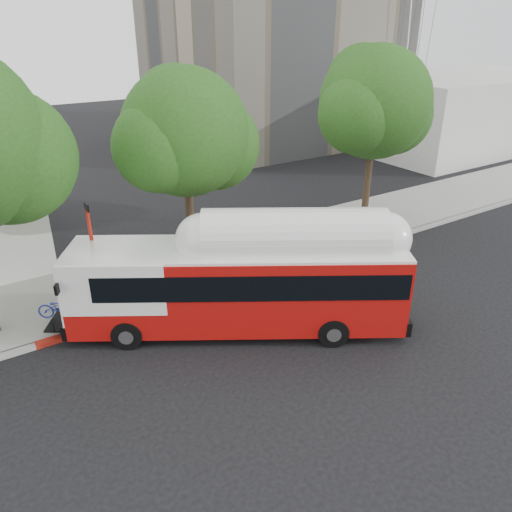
{
  "coord_description": "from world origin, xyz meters",
  "views": [
    {
      "loc": [
        -9.35,
        -11.88,
        10.02
      ],
      "look_at": [
        0.34,
        3.0,
        1.65
      ],
      "focal_mm": 35.0,
      "sensor_mm": 36.0,
      "label": 1
    }
  ],
  "objects": [
    {
      "name": "horizon_block",
      "position": [
        30.0,
        16.0,
        3.0
      ],
      "size": [
        20.0,
        12.0,
        6.0
      ],
      "primitive_type": "cube",
      "color": "silver",
      "rests_on": "ground"
    },
    {
      "name": "ground",
      "position": [
        0.0,
        0.0,
        0.0
      ],
      "size": [
        120.0,
        120.0,
        0.0
      ],
      "primitive_type": "plane",
      "color": "black",
      "rests_on": "ground"
    },
    {
      "name": "signal_pole",
      "position": [
        -5.48,
        4.5,
        2.31
      ],
      "size": [
        0.13,
        0.43,
        4.5
      ],
      "color": "#A31D11",
      "rests_on": "ground"
    },
    {
      "name": "transit_bus",
      "position": [
        -1.53,
        1.15,
        1.7
      ],
      "size": [
        11.54,
        8.26,
        3.63
      ],
      "rotation": [
        0.0,
        0.0,
        -0.56
      ],
      "color": "#AB0E0B",
      "rests_on": "ground"
    },
    {
      "name": "street_tree_mid",
      "position": [
        -0.59,
        6.06,
        5.91
      ],
      "size": [
        5.75,
        5.0,
        8.62
      ],
      "color": "#2D2116",
      "rests_on": "ground"
    },
    {
      "name": "red_curb_segment",
      "position": [
        -3.0,
        3.9,
        0.08
      ],
      "size": [
        10.0,
        0.32,
        0.16
      ],
      "primitive_type": "cube",
      "color": "#9D1B11",
      "rests_on": "ground"
    },
    {
      "name": "sidewalk",
      "position": [
        0.0,
        6.5,
        0.07
      ],
      "size": [
        60.0,
        5.0,
        0.15
      ],
      "primitive_type": "cube",
      "color": "gray",
      "rests_on": "ground"
    },
    {
      "name": "curb_strip",
      "position": [
        0.0,
        3.9,
        0.07
      ],
      "size": [
        60.0,
        0.3,
        0.15
      ],
      "primitive_type": "cube",
      "color": "gray",
      "rests_on": "ground"
    },
    {
      "name": "street_tree_right",
      "position": [
        9.44,
        5.86,
        6.26
      ],
      "size": [
        6.21,
        5.4,
        9.18
      ],
      "color": "#2D2116",
      "rests_on": "ground"
    }
  ]
}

